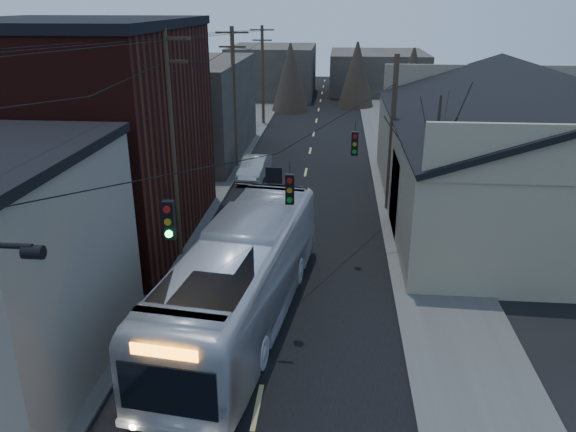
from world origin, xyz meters
The scene contains 12 objects.
road_surface centered at (0.00, 30.00, 0.01)m, with size 9.00×110.00×0.02m, color black.
sidewalk_left centered at (-6.50, 30.00, 0.06)m, with size 4.00×110.00×0.12m, color #474744.
sidewalk_right centered at (6.50, 30.00, 0.06)m, with size 4.00×110.00×0.12m, color #474744.
building_brick centered at (-10.00, 20.00, 5.00)m, with size 10.00×12.00×10.00m, color black.
building_left_far centered at (-9.50, 36.00, 3.50)m, with size 9.00×14.00×7.00m, color #36302B.
warehouse centered at (13.00, 25.00, 2.70)m, with size 16.16×20.60×7.73m.
building_far_left centered at (-6.00, 65.00, 3.00)m, with size 10.00×12.00×6.00m, color #36302B.
building_far_right centered at (7.00, 70.00, 2.50)m, with size 12.00×14.00×5.00m, color #36302B.
bare_tree centered at (6.50, 20.00, 3.60)m, with size 0.40×0.40×7.20m, color black.
utility_lines centered at (-3.11, 24.14, 4.95)m, with size 11.24×45.28×10.50m.
bus centered at (-1.17, 12.54, 1.81)m, with size 3.04×13.00×3.62m, color silver.
parked_car centered at (-3.31, 30.30, 0.72)m, with size 1.53×4.38×1.44m, color #95989C.
Camera 1 is at (2.04, -5.04, 10.97)m, focal length 35.00 mm.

